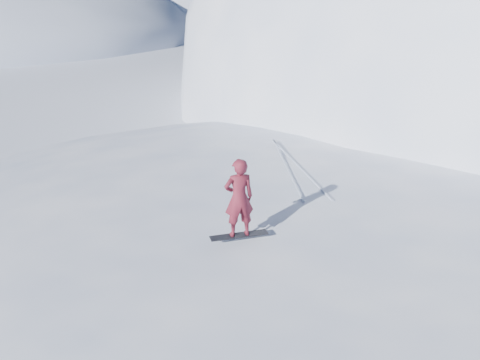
{
  "coord_description": "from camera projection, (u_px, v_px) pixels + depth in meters",
  "views": [
    {
      "loc": [
        -2.6,
        -12.84,
        8.6
      ],
      "look_at": [
        -2.95,
        0.05,
        3.5
      ],
      "focal_mm": 40.0,
      "sensor_mm": 36.0,
      "label": 1
    }
  ],
  "objects": [
    {
      "name": "wind_bumps",
      "position": [
        317.0,
        259.0,
        17.01
      ],
      "size": [
        16.0,
        14.4,
        1.0
      ],
      "color": "white",
      "rests_on": "ground"
    },
    {
      "name": "board_tracks",
      "position": [
        292.0,
        165.0,
        18.06
      ],
      "size": [
        1.6,
        5.97,
        0.04
      ],
      "color": "silver",
      "rests_on": "ground"
    },
    {
      "name": "near_ridge",
      "position": [
        361.0,
        246.0,
        17.79
      ],
      "size": [
        36.0,
        28.0,
        4.8
      ],
      "primitive_type": "ellipsoid",
      "color": "white",
      "rests_on": "ground"
    },
    {
      "name": "ground",
      "position": [
        345.0,
        297.0,
        15.03
      ],
      "size": [
        400.0,
        400.0,
        0.0
      ],
      "primitive_type": "plane",
      "color": "white",
      "rests_on": "ground"
    },
    {
      "name": "snowboarder",
      "position": [
        239.0,
        198.0,
        12.96
      ],
      "size": [
        0.84,
        0.68,
        2.01
      ],
      "primitive_type": "imported",
      "rotation": [
        0.0,
        0.0,
        3.44
      ],
      "color": "maroon",
      "rests_on": "snowboard"
    },
    {
      "name": "peak_shoulder",
      "position": [
        455.0,
        117.0,
        33.37
      ],
      "size": [
        28.0,
        24.0,
        18.0
      ],
      "primitive_type": "ellipsoid",
      "color": "white",
      "rests_on": "ground"
    },
    {
      "name": "far_ridge_c",
      "position": [
        86.0,
        11.0,
        118.27
      ],
      "size": [
        140.0,
        90.0,
        36.0
      ],
      "primitive_type": "ellipsoid",
      "color": "white",
      "rests_on": "ground"
    },
    {
      "name": "snowboard",
      "position": [
        239.0,
        235.0,
        13.33
      ],
      "size": [
        1.49,
        0.7,
        0.02
      ],
      "primitive_type": "cube",
      "rotation": [
        0.0,
        0.0,
        0.3
      ],
      "color": "black",
      "rests_on": "near_ridge"
    }
  ]
}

